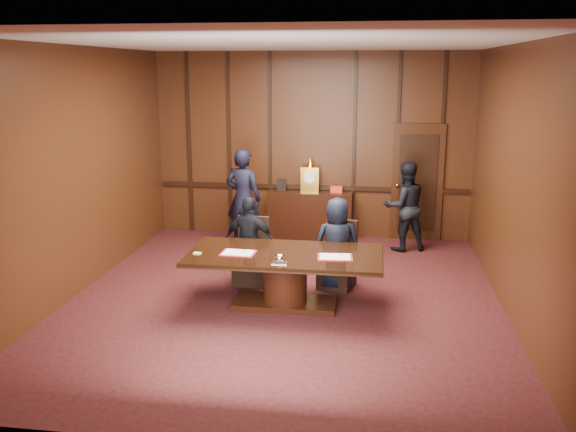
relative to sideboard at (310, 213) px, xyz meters
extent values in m
plane|color=black|center=(0.00, -3.26, -0.49)|extent=(7.00, 7.00, 0.00)
plane|color=silver|center=(0.00, -3.26, 3.01)|extent=(7.00, 7.00, 0.00)
cube|color=black|center=(0.00, 0.24, 1.26)|extent=(6.00, 0.04, 3.50)
cube|color=black|center=(0.00, -6.76, 1.26)|extent=(6.00, 0.04, 3.50)
cube|color=black|center=(-3.00, -3.26, 1.26)|extent=(0.04, 7.00, 3.50)
cube|color=black|center=(3.00, -3.26, 1.26)|extent=(0.04, 7.00, 3.50)
cube|color=black|center=(0.00, 0.21, 0.46)|extent=(5.90, 0.05, 0.08)
cube|color=black|center=(2.00, 0.20, 0.61)|extent=(0.95, 0.06, 2.20)
sphere|color=gold|center=(1.63, 0.13, 0.56)|extent=(0.08, 0.08, 0.08)
cube|color=black|center=(0.00, 0.00, -0.04)|extent=(1.60, 0.45, 0.90)
cube|color=black|center=(-0.70, 0.00, -0.46)|extent=(0.12, 0.40, 0.06)
cube|color=black|center=(0.70, 0.00, -0.46)|extent=(0.12, 0.40, 0.06)
cube|color=gold|center=(0.00, 0.00, 0.65)|extent=(0.34, 0.18, 0.48)
cylinder|color=white|center=(0.00, -0.10, 0.71)|extent=(0.22, 0.03, 0.22)
cone|color=gold|center=(0.00, 0.00, 0.97)|extent=(0.14, 0.14, 0.16)
cube|color=black|center=(-0.55, 0.02, 0.52)|extent=(0.18, 0.04, 0.22)
cube|color=red|center=(0.50, 0.02, 0.47)|extent=(0.22, 0.12, 0.12)
cube|color=black|center=(0.04, -3.52, -0.45)|extent=(1.40, 0.60, 0.08)
cylinder|color=black|center=(0.04, -3.52, -0.10)|extent=(0.60, 0.60, 0.62)
cube|color=black|center=(0.04, -3.52, 0.22)|extent=(2.62, 1.32, 0.02)
cube|color=black|center=(0.04, -3.52, 0.24)|extent=(2.60, 1.30, 0.06)
cube|color=#A10E1C|center=(-0.58, -3.63, 0.28)|extent=(0.47, 0.35, 0.01)
cube|color=white|center=(-0.58, -3.63, 0.29)|extent=(0.41, 0.30, 0.01)
cube|color=#A10E1C|center=(0.72, -3.63, 0.28)|extent=(0.49, 0.37, 0.01)
cube|color=white|center=(0.72, -3.63, 0.29)|extent=(0.42, 0.31, 0.01)
cube|color=white|center=(0.04, -3.97, 0.28)|extent=(0.20, 0.14, 0.01)
ellipsoid|color=white|center=(0.04, -3.97, 0.34)|extent=(0.13, 0.13, 0.10)
cube|color=#EDE774|center=(-1.12, -3.72, 0.28)|extent=(0.10, 0.08, 0.01)
cube|color=black|center=(-0.61, -2.67, -0.26)|extent=(0.50, 0.50, 0.46)
cube|color=black|center=(-0.60, -2.46, 0.23)|extent=(0.48, 0.08, 0.55)
cylinder|color=black|center=(-0.81, -2.87, -0.37)|extent=(0.04, 0.04, 0.23)
cylinder|color=black|center=(-0.41, -2.47, -0.37)|extent=(0.04, 0.04, 0.23)
cube|color=black|center=(0.69, -2.67, -0.26)|extent=(0.59, 0.59, 0.46)
cube|color=black|center=(0.74, -2.46, 0.23)|extent=(0.48, 0.18, 0.55)
cylinder|color=black|center=(0.49, -2.87, -0.37)|extent=(0.04, 0.04, 0.23)
cylinder|color=black|center=(0.89, -2.47, -0.37)|extent=(0.04, 0.04, 0.23)
imported|color=black|center=(-0.61, -2.72, 0.19)|extent=(0.82, 0.42, 1.35)
imported|color=black|center=(0.69, -2.72, 0.20)|extent=(0.74, 0.56, 1.37)
imported|color=black|center=(-1.12, -0.79, 0.42)|extent=(0.74, 0.56, 1.81)
imported|color=black|center=(1.75, -0.56, 0.32)|extent=(0.94, 0.83, 1.60)
camera|label=1|loc=(1.20, -11.28, 2.69)|focal=38.00mm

